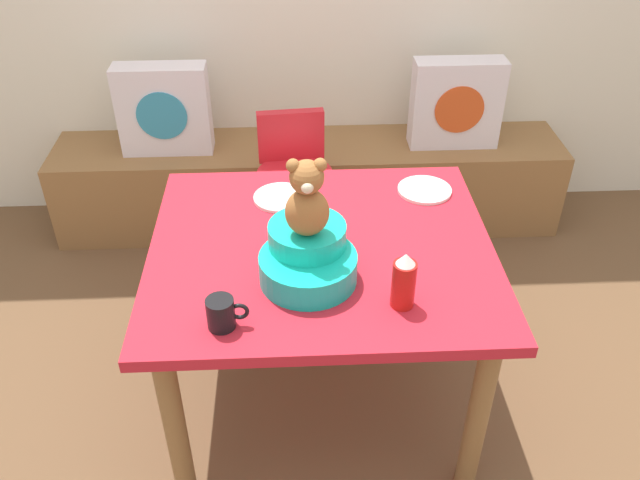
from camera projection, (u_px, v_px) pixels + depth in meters
ground_plane at (321, 396)px, 2.60m from camera, size 8.00×8.00×0.00m
window_bench at (309, 184)px, 3.48m from camera, size 2.60×0.44×0.46m
pillow_floral_left at (164, 110)px, 3.18m from camera, size 0.44×0.15×0.44m
pillow_floral_right at (456, 104)px, 3.23m from camera, size 0.44×0.15×0.44m
dining_table at (321, 270)px, 2.23m from camera, size 1.13×1.00×0.74m
highchair at (295, 178)px, 2.96m from camera, size 0.34×0.47×0.79m
infant_seat_teal at (308, 257)px, 2.00m from camera, size 0.30×0.33×0.16m
teddy_bear at (307, 200)px, 1.88m from camera, size 0.13×0.12×0.25m
ketchup_bottle at (404, 281)px, 1.88m from camera, size 0.07×0.07×0.18m
coffee_mug at (222, 313)px, 1.83m from camera, size 0.12×0.08×0.09m
dinner_plate_near at (281, 198)px, 2.40m from camera, size 0.20×0.20×0.01m
dinner_plate_far at (425, 190)px, 2.45m from camera, size 0.20×0.20×0.01m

